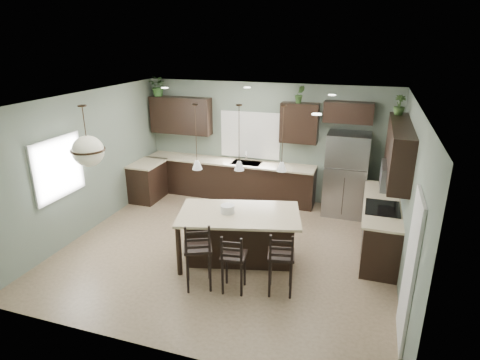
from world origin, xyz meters
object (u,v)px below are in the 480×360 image
at_px(bar_stool_right, 281,262).
at_px(serving_dish, 228,209).
at_px(kitchen_island, 239,237).
at_px(plant_back_left, 159,86).
at_px(refrigerator, 346,174).
at_px(bar_stool_left, 198,254).
at_px(bar_stool_center, 234,262).

bearing_deg(bar_stool_right, serving_dish, 137.99).
distance_m(kitchen_island, plant_back_left, 4.72).
bearing_deg(serving_dish, refrigerator, 56.55).
relative_size(kitchen_island, plant_back_left, 4.30).
relative_size(kitchen_island, bar_stool_left, 1.79).
height_order(bar_stool_left, bar_stool_center, bar_stool_left).
distance_m(bar_stool_center, bar_stool_right, 0.73).
xyz_separation_m(bar_stool_right, plant_back_left, (-3.93, 3.60, 2.10)).
relative_size(refrigerator, bar_stool_center, 1.83).
bearing_deg(kitchen_island, bar_stool_center, -91.48).
height_order(bar_stool_center, bar_stool_right, bar_stool_right).
height_order(bar_stool_left, plant_back_left, plant_back_left).
distance_m(bar_stool_center, plant_back_left, 5.40).
bearing_deg(refrigerator, bar_stool_right, -101.65).
bearing_deg(bar_stool_center, plant_back_left, 122.77).
xyz_separation_m(kitchen_island, bar_stool_center, (0.20, -0.88, 0.04)).
bearing_deg(refrigerator, plant_back_left, 177.20).
relative_size(bar_stool_left, bar_stool_right, 1.07).
bearing_deg(kitchen_island, bar_stool_left, -125.18).
xyz_separation_m(kitchen_island, plant_back_left, (-3.02, 2.89, 2.18)).
xyz_separation_m(serving_dish, bar_stool_center, (0.40, -0.83, -0.49)).
xyz_separation_m(refrigerator, plant_back_left, (-4.63, 0.23, 1.72)).
relative_size(bar_stool_center, plant_back_left, 2.10).
relative_size(refrigerator, serving_dish, 7.71).
distance_m(kitchen_island, bar_stool_left, 1.03).
bearing_deg(bar_stool_left, serving_dish, 54.40).
xyz_separation_m(serving_dish, bar_stool_right, (1.10, -0.65, -0.46)).
xyz_separation_m(bar_stool_left, bar_stool_center, (0.56, 0.07, -0.07)).
xyz_separation_m(kitchen_island, serving_dish, (-0.19, -0.05, 0.53)).
xyz_separation_m(bar_stool_left, plant_back_left, (-2.66, 3.85, 2.06)).
xyz_separation_m(bar_stool_center, bar_stool_right, (0.70, 0.18, 0.03)).
distance_m(serving_dish, plant_back_left, 4.40).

